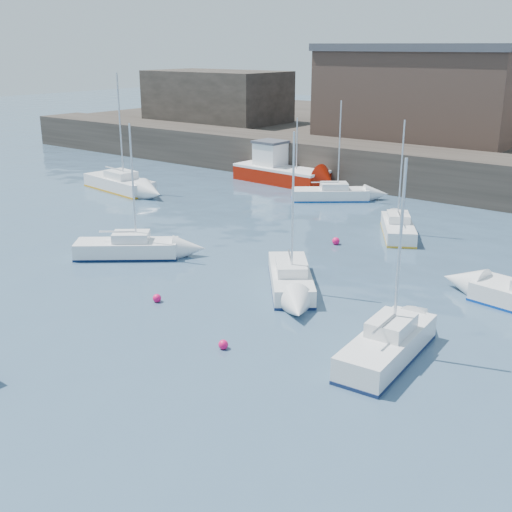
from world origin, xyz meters
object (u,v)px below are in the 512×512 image
Objects in this scene: sailboat_e at (119,183)px; buoy_far at (336,244)px; sailboat_c at (388,345)px; sailboat_a at (127,248)px; sailboat_b at (291,278)px; buoy_near at (157,302)px; sailboat_f at (398,228)px; buoy_mid at (223,349)px; sailboat_h at (331,194)px; fishing_boat at (279,170)px.

sailboat_e reaches higher than buoy_far.
sailboat_a is at bearing 171.93° from sailboat_c.
sailboat_e is (-21.40, 8.81, 0.10)m from sailboat_b.
buoy_near is at bearing -173.49° from sailboat_c.
sailboat_f reaches higher than buoy_far.
sailboat_h is at bearing 111.96° from buoy_mid.
fishing_boat is 16.16m from sailboat_f.
sailboat_e is 19.80m from buoy_far.
sailboat_b is 6.69m from buoy_mid.
buoy_mid is at bearing -68.04° from sailboat_h.
sailboat_a is at bearing 154.69° from buoy_mid.
buoy_near reaches higher than buoy_mid.
sailboat_f is 15.60× the size of buoy_far.
fishing_boat reaches higher than buoy_mid.
sailboat_a is (4.75, -19.97, -0.51)m from fishing_boat.
sailboat_e is 15.61m from sailboat_h.
sailboat_h is at bearing 122.67° from buoy_far.
buoy_mid is (5.04, -1.66, 0.00)m from buoy_near.
fishing_boat is 12.33m from sailboat_e.
sailboat_b reaches higher than buoy_mid.
fishing_boat is at bearing 113.82° from buoy_near.
sailboat_c is at bearing -47.50° from fishing_boat.
sailboat_a is at bearing -95.51° from sailboat_h.
sailboat_c reaches higher than sailboat_a.
sailboat_h is 20.89m from buoy_near.
sailboat_h is 16.46× the size of buoy_far.
buoy_far is (-8.25, 10.52, -0.53)m from sailboat_c.
buoy_near is 11.80m from buoy_far.
sailboat_c is 5.74m from buoy_mid.
sailboat_b is at bearing 54.15° from buoy_near.
sailboat_c is 19.41× the size of buoy_mid.
sailboat_a is 6.50m from buoy_near.
sailboat_h is (-7.39, 15.69, -0.01)m from sailboat_b.
sailboat_a is at bearing -39.77° from sailboat_e.
sailboat_f is at bearing 4.32° from sailboat_e.
sailboat_b is 7.06m from buoy_far.
sailboat_b is 19.25× the size of buoy_near.
sailboat_c reaches higher than sailboat_h.
sailboat_a is 0.98× the size of sailboat_c.
sailboat_c is at bearing -29.38° from sailboat_b.
sailboat_e is at bearing -175.68° from sailboat_f.
buoy_near is at bearing 161.79° from buoy_mid.
sailboat_a is at bearing -76.63° from fishing_boat.
sailboat_b is at bearing -64.80° from sailboat_h.
fishing_boat is at bearing 136.00° from buoy_far.
sailboat_b is 17.34m from sailboat_h.
fishing_boat is 1.16× the size of sailboat_h.
sailboat_c is at bearing -54.29° from sailboat_h.
sailboat_a reaches higher than fishing_boat.
sailboat_c is 0.82× the size of sailboat_e.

